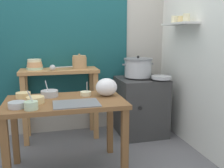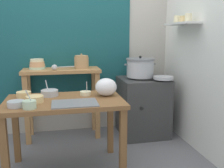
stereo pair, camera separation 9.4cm
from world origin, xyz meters
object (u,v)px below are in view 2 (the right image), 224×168
Objects in this scene: prep_table at (65,111)px; steamer_pot at (140,68)px; prep_bowl_0 at (16,104)px; serving_tray at (75,103)px; back_shelf_table at (62,86)px; prep_bowl_3 at (50,93)px; bowl_stack_enamel at (37,65)px; prep_bowl_2 at (29,104)px; prep_bowl_4 at (86,93)px; clay_pot at (81,62)px; stove_block at (143,106)px; prep_bowl_1 at (24,94)px; wide_pan at (163,78)px; plastic_bag at (106,87)px; prep_bowl_5 at (35,99)px; ladle at (55,67)px.

prep_table is 1.28m from steamer_pot.
serving_tray is at bearing -1.10° from prep_bowl_0.
prep_bowl_3 is (-0.13, -0.68, 0.07)m from back_shelf_table.
prep_table is at bearing 116.81° from serving_tray.
bowl_stack_enamel is 1.19× the size of prep_bowl_2.
serving_tray is (0.09, -0.17, 0.12)m from prep_table.
prep_bowl_0 is 1.01× the size of prep_bowl_4.
clay_pot reaches higher than prep_bowl_2.
prep_bowl_2 is 0.62m from prep_bowl_4.
stove_block is 1.73m from prep_bowl_0.
prep_bowl_1 is (-0.08, -0.71, -0.21)m from bowl_stack_enamel.
wide_pan is (0.98, -0.34, -0.18)m from clay_pot.
wide_pan is 1.64m from prep_bowl_1.
wide_pan is at bearing 22.66° from prep_bowl_0.
prep_bowl_4 is at bearing 161.65° from plastic_bag.
bowl_stack_enamel is (-1.30, 0.14, 0.06)m from steamer_pot.
serving_tray is at bearing -56.79° from prep_bowl_3.
wide_pan is (0.19, -0.21, 0.42)m from stove_block.
plastic_bag is 0.69m from prep_bowl_5.
prep_bowl_3 is at bearing -100.80° from back_shelf_table.
prep_bowl_1 is at bearing 179.34° from prep_bowl_3.
steamer_pot is 2.68× the size of prep_bowl_5.
prep_bowl_5 is (-0.12, -0.22, -0.00)m from prep_bowl_3.
stove_block is 1.00m from plastic_bag.
steamer_pot is 1.50m from prep_bowl_1.
back_shelf_table reaches higher than prep_bowl_0.
bowl_stack_enamel reaches higher than prep_table.
prep_bowl_0 is (-0.40, -0.16, 0.14)m from prep_table.
ladle is (0.22, -0.13, -0.02)m from bowl_stack_enamel.
plastic_bag is (0.41, 0.06, 0.20)m from prep_table.
plastic_bag is (0.42, -0.79, 0.13)m from back_shelf_table.
prep_bowl_5 is at bearing -61.25° from prep_bowl_1.
back_shelf_table is 0.29m from ladle.
bowl_stack_enamel is at bearing 84.50° from prep_bowl_0.
stove_block is 2.78× the size of ladle.
prep_bowl_3 is at bearing 51.78° from prep_bowl_0.
back_shelf_table is 1.28m from wide_pan.
wide_pan is 1.41m from prep_bowl_3.
wide_pan is at bearing 22.95° from prep_table.
prep_bowl_0 is 0.92× the size of prep_bowl_5.
prep_bowl_4 is (0.60, -0.05, -0.01)m from prep_bowl_1.
prep_bowl_3 is (0.26, 0.33, 0.01)m from prep_bowl_0.
steamer_pot reaches higher than wide_pan.
prep_bowl_5 is at bearing 83.23° from prep_bowl_2.
steamer_pot is 2.12× the size of bowl_stack_enamel.
clay_pot reaches higher than prep_bowl_4.
serving_tray is (0.17, -0.92, -0.21)m from ladle.
serving_tray is at bearing -113.07° from prep_bowl_4.
clay_pot is (-0.75, 0.11, 0.08)m from steamer_pot.
prep_bowl_0 is 0.86× the size of prep_bowl_3.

